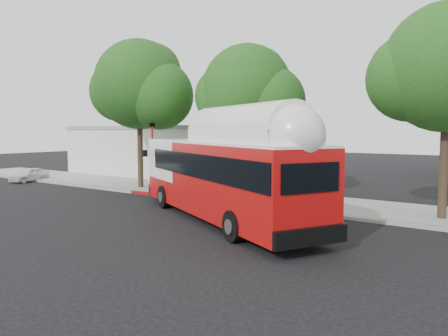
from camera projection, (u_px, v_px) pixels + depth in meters
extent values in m
plane|color=black|center=(192.00, 219.00, 19.16)|extent=(120.00, 120.00, 0.00)
cube|color=gray|center=(267.00, 198.00, 24.41)|extent=(60.00, 5.00, 0.15)
cube|color=gray|center=(241.00, 205.00, 22.31)|extent=(60.00, 0.30, 0.15)
cube|color=maroon|center=(196.00, 199.00, 24.05)|extent=(10.00, 0.32, 0.16)
cylinder|color=#2D2116|center=(140.00, 143.00, 28.58)|extent=(0.36, 0.36, 6.08)
sphere|color=#1A4D16|center=(139.00, 84.00, 28.25)|extent=(5.80, 5.80, 5.80)
sphere|color=#1A4D16|center=(159.00, 95.00, 27.55)|extent=(4.35, 4.35, 4.35)
cylinder|color=#2D2116|center=(247.00, 151.00, 24.36)|extent=(0.36, 0.36, 5.44)
sphere|color=#1A4D16|center=(247.00, 90.00, 24.07)|extent=(5.00, 5.00, 5.00)
sphere|color=#1A4D16|center=(271.00, 101.00, 23.49)|extent=(3.75, 3.75, 3.75)
cylinder|color=#2D2116|center=(444.00, 154.00, 18.37)|extent=(0.36, 0.36, 5.76)
sphere|color=#1A4D16|center=(448.00, 67.00, 18.06)|extent=(5.40, 5.40, 5.40)
cube|color=silver|center=(172.00, 152.00, 38.45)|extent=(16.00, 10.00, 4.00)
cube|color=gray|center=(172.00, 128.00, 38.27)|extent=(16.20, 10.20, 0.30)
cube|color=#AB0C0B|center=(221.00, 178.00, 18.66)|extent=(12.08, 8.09, 2.96)
cube|color=black|center=(227.00, 165.00, 18.15)|extent=(11.03, 7.57, 0.97)
cube|color=white|center=(221.00, 143.00, 18.53)|extent=(12.04, 8.02, 0.10)
cube|color=white|center=(245.00, 137.00, 16.68)|extent=(6.74, 4.87, 0.56)
cube|color=black|center=(170.00, 190.00, 24.75)|extent=(1.58, 2.01, 0.06)
imported|color=#23229E|center=(169.00, 181.00, 24.71)|extent=(1.36, 1.84, 0.92)
imported|color=silver|center=(29.00, 175.00, 33.09)|extent=(3.30, 1.84, 1.06)
cylinder|color=red|center=(153.00, 160.00, 26.54)|extent=(0.12, 0.12, 4.09)
cube|color=black|center=(152.00, 125.00, 26.36)|extent=(0.05, 0.41, 0.26)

